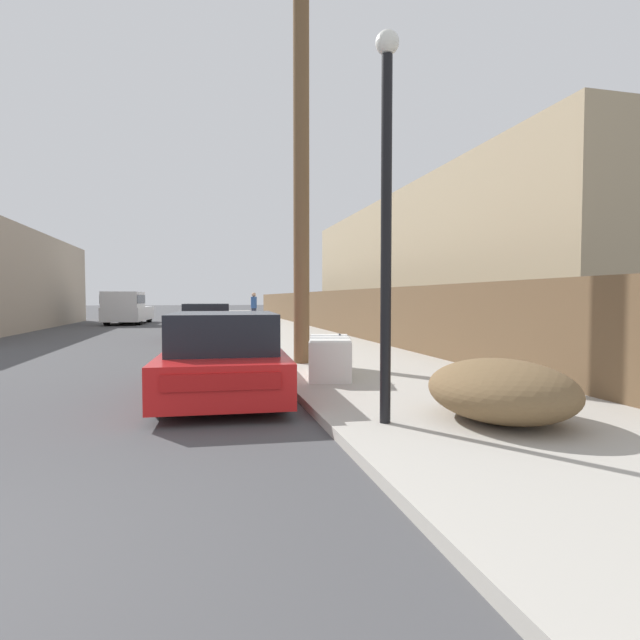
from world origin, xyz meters
TOP-DOWN VIEW (x-y plane):
  - sidewalk_curb at (5.30, 23.50)m, footprint 4.20×63.00m
  - discarded_fridge at (4.06, 5.92)m, footprint 1.07×1.73m
  - parked_sports_car_red at (2.18, 5.32)m, footprint 2.04×4.51m
  - car_parked_mid at (2.06, 16.22)m, footprint 2.03×4.21m
  - pickup_truck at (-2.32, 28.22)m, footprint 2.38×5.75m
  - utility_pole at (3.95, 7.89)m, footprint 1.80×0.34m
  - street_lamp at (3.83, 2.56)m, footprint 0.26×0.26m
  - brush_pile at (5.15, 2.34)m, footprint 1.56×1.90m
  - wooden_fence at (7.25, 20.90)m, footprint 0.08×39.50m
  - building_right_house at (11.82, 15.57)m, footprint 6.00×20.43m
  - pedestrian at (4.83, 26.02)m, footprint 0.34×0.34m

SIDE VIEW (x-z plane):
  - sidewalk_curb at x=5.30m, z-range 0.00..0.12m
  - brush_pile at x=5.15m, z-range 0.12..0.82m
  - discarded_fridge at x=4.06m, z-range 0.11..0.84m
  - parked_sports_car_red at x=2.18m, z-range -0.06..1.24m
  - car_parked_mid at x=2.06m, z-range -0.04..1.29m
  - pickup_truck at x=-2.32m, z-range 0.00..1.88m
  - wooden_fence at x=7.25m, z-range 0.12..1.83m
  - pedestrian at x=4.83m, z-range 0.14..1.87m
  - street_lamp at x=3.83m, z-range 0.49..4.80m
  - building_right_house at x=11.82m, z-range 0.00..5.44m
  - utility_pole at x=3.95m, z-range 0.21..9.12m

